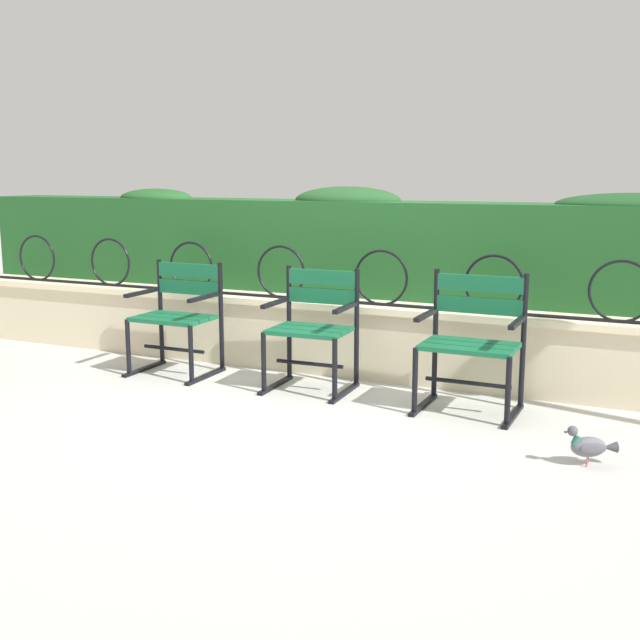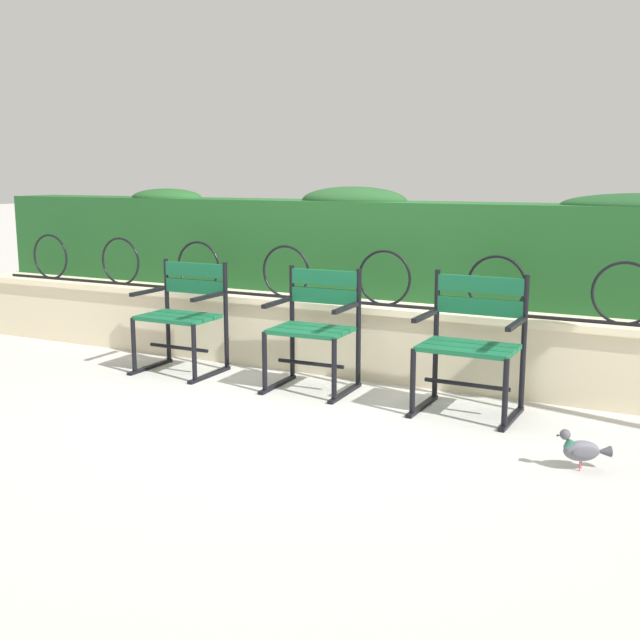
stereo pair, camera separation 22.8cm
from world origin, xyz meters
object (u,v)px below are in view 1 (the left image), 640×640
at_px(park_chair_right, 472,339).
at_px(pigeon_near_chairs, 589,446).
at_px(park_chair_centre, 314,325).
at_px(park_chair_left, 178,314).

distance_m(park_chair_right, pigeon_near_chairs, 1.17).
height_order(park_chair_centre, park_chair_right, park_chair_right).
xyz_separation_m(park_chair_left, park_chair_centre, (1.15, 0.00, -0.00)).
relative_size(park_chair_centre, park_chair_right, 0.96).
relative_size(park_chair_right, pigeon_near_chairs, 3.30).
relative_size(park_chair_left, park_chair_right, 0.95).
bearing_deg(pigeon_near_chairs, park_chair_right, 137.54).
bearing_deg(pigeon_near_chairs, park_chair_left, 165.77).
height_order(park_chair_right, pigeon_near_chairs, park_chair_right).
height_order(park_chair_left, park_chair_right, park_chair_right).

